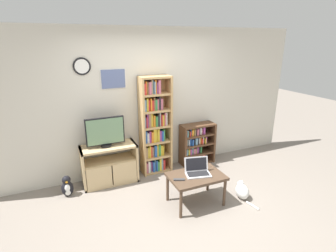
{
  "coord_description": "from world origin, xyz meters",
  "views": [
    {
      "loc": [
        -1.51,
        -2.75,
        2.38
      ],
      "look_at": [
        0.08,
        0.89,
        1.07
      ],
      "focal_mm": 28.0,
      "sensor_mm": 36.0,
      "label": 1
    }
  ],
  "objects_px": {
    "cat": "(242,191)",
    "penguin_figurine": "(67,187)",
    "television": "(105,132)",
    "tv_stand": "(110,164)",
    "bookshelf_short": "(195,144)",
    "coffee_table": "(196,179)",
    "laptop": "(197,170)",
    "remote_near_laptop": "(179,180)",
    "bookshelf_tall": "(154,127)"
  },
  "relations": [
    {
      "from": "bookshelf_tall",
      "to": "bookshelf_short",
      "type": "bearing_deg",
      "value": 0.06
    },
    {
      "from": "bookshelf_short",
      "to": "laptop",
      "type": "height_order",
      "value": "bookshelf_short"
    },
    {
      "from": "remote_near_laptop",
      "to": "cat",
      "type": "relative_size",
      "value": 0.32
    },
    {
      "from": "bookshelf_tall",
      "to": "cat",
      "type": "xyz_separation_m",
      "value": [
        0.94,
        -1.4,
        -0.75
      ]
    },
    {
      "from": "bookshelf_short",
      "to": "bookshelf_tall",
      "type": "bearing_deg",
      "value": -179.94
    },
    {
      "from": "tv_stand",
      "to": "cat",
      "type": "relative_size",
      "value": 1.8
    },
    {
      "from": "coffee_table",
      "to": "laptop",
      "type": "height_order",
      "value": "laptop"
    },
    {
      "from": "bookshelf_tall",
      "to": "remote_near_laptop",
      "type": "relative_size",
      "value": 10.9
    },
    {
      "from": "bookshelf_short",
      "to": "coffee_table",
      "type": "xyz_separation_m",
      "value": [
        -0.67,
        -1.22,
        0.01
      ]
    },
    {
      "from": "remote_near_laptop",
      "to": "penguin_figurine",
      "type": "distance_m",
      "value": 1.82
    },
    {
      "from": "tv_stand",
      "to": "penguin_figurine",
      "type": "xyz_separation_m",
      "value": [
        -0.72,
        -0.14,
        -0.18
      ]
    },
    {
      "from": "television",
      "to": "tv_stand",
      "type": "bearing_deg",
      "value": -3.95
    },
    {
      "from": "tv_stand",
      "to": "laptop",
      "type": "relative_size",
      "value": 2.26
    },
    {
      "from": "remote_near_laptop",
      "to": "cat",
      "type": "height_order",
      "value": "remote_near_laptop"
    },
    {
      "from": "remote_near_laptop",
      "to": "tv_stand",
      "type": "bearing_deg",
      "value": 56.33
    },
    {
      "from": "tv_stand",
      "to": "penguin_figurine",
      "type": "distance_m",
      "value": 0.75
    },
    {
      "from": "laptop",
      "to": "remote_near_laptop",
      "type": "xyz_separation_m",
      "value": [
        -0.33,
        -0.07,
        -0.05
      ]
    },
    {
      "from": "laptop",
      "to": "remote_near_laptop",
      "type": "distance_m",
      "value": 0.34
    },
    {
      "from": "penguin_figurine",
      "to": "television",
      "type": "bearing_deg",
      "value": 11.74
    },
    {
      "from": "bookshelf_tall",
      "to": "bookshelf_short",
      "type": "height_order",
      "value": "bookshelf_tall"
    },
    {
      "from": "bookshelf_tall",
      "to": "remote_near_laptop",
      "type": "height_order",
      "value": "bookshelf_tall"
    },
    {
      "from": "coffee_table",
      "to": "remote_near_laptop",
      "type": "distance_m",
      "value": 0.31
    },
    {
      "from": "tv_stand",
      "to": "coffee_table",
      "type": "distance_m",
      "value": 1.54
    },
    {
      "from": "tv_stand",
      "to": "bookshelf_short",
      "type": "relative_size",
      "value": 1.14
    },
    {
      "from": "tv_stand",
      "to": "penguin_figurine",
      "type": "bearing_deg",
      "value": -168.96
    },
    {
      "from": "cat",
      "to": "penguin_figurine",
      "type": "distance_m",
      "value": 2.76
    },
    {
      "from": "coffee_table",
      "to": "bookshelf_short",
      "type": "bearing_deg",
      "value": 61.28
    },
    {
      "from": "television",
      "to": "coffee_table",
      "type": "bearing_deg",
      "value": -45.97
    },
    {
      "from": "laptop",
      "to": "bookshelf_short",
      "type": "bearing_deg",
      "value": 75.28
    },
    {
      "from": "bookshelf_tall",
      "to": "tv_stand",
      "type": "bearing_deg",
      "value": -173.43
    },
    {
      "from": "tv_stand",
      "to": "remote_near_laptop",
      "type": "xyz_separation_m",
      "value": [
        0.76,
        -1.16,
        0.14
      ]
    },
    {
      "from": "bookshelf_short",
      "to": "coffee_table",
      "type": "bearing_deg",
      "value": -118.72
    },
    {
      "from": "cat",
      "to": "penguin_figurine",
      "type": "xyz_separation_m",
      "value": [
        -2.51,
        1.16,
        0.04
      ]
    },
    {
      "from": "laptop",
      "to": "penguin_figurine",
      "type": "distance_m",
      "value": 2.08
    },
    {
      "from": "bookshelf_short",
      "to": "cat",
      "type": "height_order",
      "value": "bookshelf_short"
    },
    {
      "from": "remote_near_laptop",
      "to": "television",
      "type": "bearing_deg",
      "value": 57.39
    },
    {
      "from": "bookshelf_short",
      "to": "television",
      "type": "bearing_deg",
      "value": -176.83
    },
    {
      "from": "tv_stand",
      "to": "television",
      "type": "xyz_separation_m",
      "value": [
        -0.03,
        0.0,
        0.59
      ]
    },
    {
      "from": "bookshelf_tall",
      "to": "coffee_table",
      "type": "height_order",
      "value": "bookshelf_tall"
    },
    {
      "from": "bookshelf_short",
      "to": "penguin_figurine",
      "type": "height_order",
      "value": "bookshelf_short"
    },
    {
      "from": "television",
      "to": "coffee_table",
      "type": "xyz_separation_m",
      "value": [
        1.09,
        -1.13,
        -0.52
      ]
    },
    {
      "from": "cat",
      "to": "penguin_figurine",
      "type": "relative_size",
      "value": 1.49
    },
    {
      "from": "television",
      "to": "bookshelf_short",
      "type": "height_order",
      "value": "television"
    },
    {
      "from": "tv_stand",
      "to": "laptop",
      "type": "bearing_deg",
      "value": -44.99
    },
    {
      "from": "coffee_table",
      "to": "penguin_figurine",
      "type": "bearing_deg",
      "value": 150.98
    },
    {
      "from": "penguin_figurine",
      "to": "remote_near_laptop",
      "type": "bearing_deg",
      "value": -34.56
    },
    {
      "from": "coffee_table",
      "to": "penguin_figurine",
      "type": "xyz_separation_m",
      "value": [
        -1.77,
        0.98,
        -0.26
      ]
    },
    {
      "from": "tv_stand",
      "to": "remote_near_laptop",
      "type": "distance_m",
      "value": 1.39
    },
    {
      "from": "laptop",
      "to": "remote_near_laptop",
      "type": "height_order",
      "value": "laptop"
    },
    {
      "from": "cat",
      "to": "remote_near_laptop",
      "type": "bearing_deg",
      "value": -176.25
    }
  ]
}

